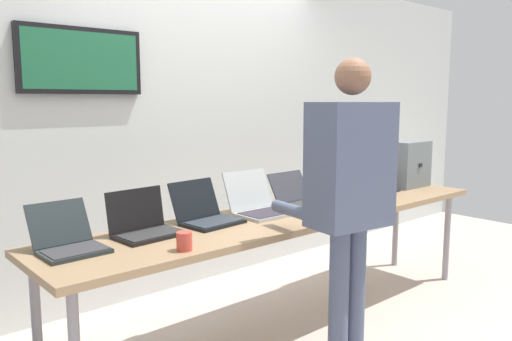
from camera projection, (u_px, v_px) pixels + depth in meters
The scene contains 13 objects.
ground at pixel (292, 326), 3.48m from camera, with size 8.00×8.00×0.04m, color #C0B1A5.
back_wall at pixel (193, 123), 4.12m from camera, with size 8.00×0.11×2.64m.
workbench at pixel (293, 219), 3.37m from camera, with size 3.38×0.70×0.78m.
equipment_box at pixel (402, 163), 4.38m from camera, with size 0.37×0.36×0.39m.
laptop_station_0 at pixel (68, 240), 2.50m from camera, with size 0.31×0.36×0.23m.
laptop_station_1 at pixel (144, 225), 2.79m from camera, with size 0.37×0.30×0.25m.
laptop_station_2 at pixel (206, 213), 3.07m from camera, with size 0.37×0.37×0.25m.
laptop_station_3 at pixel (259, 204), 3.32m from camera, with size 0.36×0.37×0.27m.
laptop_station_4 at pixel (300, 198), 3.59m from camera, with size 0.35×0.36×0.22m.
laptop_station_5 at pixel (341, 190), 3.84m from camera, with size 0.34×0.34×0.26m.
laptop_station_6 at pixel (368, 184), 4.14m from camera, with size 0.36×0.36×0.25m.
person at pixel (349, 187), 2.73m from camera, with size 0.50×0.63×1.73m.
coffee_mug at pixel (184, 241), 2.51m from camera, with size 0.08×0.08×0.09m.
Camera 1 is at (-2.36, -2.32, 1.52)m, focal length 35.64 mm.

